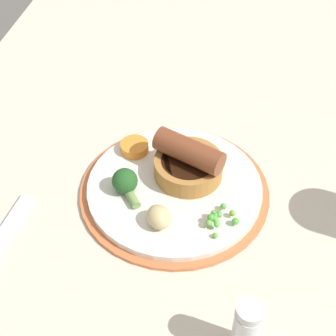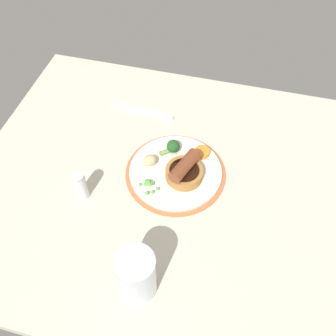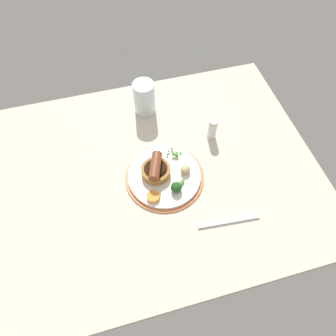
{
  "view_description": "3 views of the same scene",
  "coord_description": "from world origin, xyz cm",
  "px_view_note": "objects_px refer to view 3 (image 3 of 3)",
  "views": [
    {
      "loc": [
        53.67,
        7.16,
        57.26
      ],
      "look_at": [
        5.11,
        -3.85,
        6.59
      ],
      "focal_mm": 60.0,
      "sensor_mm": 36.0,
      "label": 1
    },
    {
      "loc": [
        -5.84,
        50.5,
        76.71
      ],
      "look_at": [
        7.36,
        -1.0,
        7.14
      ],
      "focal_mm": 40.0,
      "sensor_mm": 36.0,
      "label": 2
    },
    {
      "loc": [
        -5.31,
        -48.69,
        83.68
      ],
      "look_at": [
        7.27,
        -2.03,
        6.63
      ],
      "focal_mm": 32.0,
      "sensor_mm": 36.0,
      "label": 3
    }
  ],
  "objects_px": {
    "dinner_plate": "(164,176)",
    "carrot_slice_1": "(153,197)",
    "broccoli_floret_near": "(177,187)",
    "fork": "(229,221)",
    "sausage_pudding": "(156,169)",
    "potato_chunk_0": "(185,169)",
    "salt_shaker": "(212,129)",
    "pea_pile": "(174,153)",
    "drinking_glass": "(144,98)"
  },
  "relations": [
    {
      "from": "pea_pile",
      "to": "potato_chunk_0",
      "type": "distance_m",
      "value": 0.07
    },
    {
      "from": "dinner_plate",
      "to": "pea_pile",
      "type": "bearing_deg",
      "value": 53.03
    },
    {
      "from": "potato_chunk_0",
      "to": "fork",
      "type": "bearing_deg",
      "value": -67.98
    },
    {
      "from": "broccoli_floret_near",
      "to": "salt_shaker",
      "type": "bearing_deg",
      "value": -173.93
    },
    {
      "from": "broccoli_floret_near",
      "to": "fork",
      "type": "distance_m",
      "value": 0.18
    },
    {
      "from": "broccoli_floret_near",
      "to": "fork",
      "type": "xyz_separation_m",
      "value": [
        0.12,
        -0.13,
        -0.03
      ]
    },
    {
      "from": "broccoli_floret_near",
      "to": "salt_shaker",
      "type": "height_order",
      "value": "salt_shaker"
    },
    {
      "from": "pea_pile",
      "to": "broccoli_floret_near",
      "type": "xyz_separation_m",
      "value": [
        -0.03,
        -0.12,
        0.01
      ]
    },
    {
      "from": "pea_pile",
      "to": "fork",
      "type": "xyz_separation_m",
      "value": [
        0.09,
        -0.25,
        -0.02
      ]
    },
    {
      "from": "carrot_slice_1",
      "to": "salt_shaker",
      "type": "distance_m",
      "value": 0.31
    },
    {
      "from": "broccoli_floret_near",
      "to": "drinking_glass",
      "type": "height_order",
      "value": "drinking_glass"
    },
    {
      "from": "pea_pile",
      "to": "salt_shaker",
      "type": "distance_m",
      "value": 0.16
    },
    {
      "from": "sausage_pudding",
      "to": "potato_chunk_0",
      "type": "relative_size",
      "value": 2.82
    },
    {
      "from": "broccoli_floret_near",
      "to": "dinner_plate",
      "type": "bearing_deg",
      "value": -108.11
    },
    {
      "from": "dinner_plate",
      "to": "fork",
      "type": "xyz_separation_m",
      "value": [
        0.14,
        -0.19,
        -0.0
      ]
    },
    {
      "from": "carrot_slice_1",
      "to": "salt_shaker",
      "type": "relative_size",
      "value": 0.49
    },
    {
      "from": "dinner_plate",
      "to": "drinking_glass",
      "type": "xyz_separation_m",
      "value": [
        0.0,
        0.29,
        0.06
      ]
    },
    {
      "from": "sausage_pudding",
      "to": "fork",
      "type": "bearing_deg",
      "value": 59.35
    },
    {
      "from": "sausage_pudding",
      "to": "potato_chunk_0",
      "type": "height_order",
      "value": "sausage_pudding"
    },
    {
      "from": "fork",
      "to": "pea_pile",
      "type": "bearing_deg",
      "value": 114.59
    },
    {
      "from": "carrot_slice_1",
      "to": "broccoli_floret_near",
      "type": "bearing_deg",
      "value": 6.79
    },
    {
      "from": "dinner_plate",
      "to": "salt_shaker",
      "type": "bearing_deg",
      "value": 30.56
    },
    {
      "from": "potato_chunk_0",
      "to": "broccoli_floret_near",
      "type": "bearing_deg",
      "value": -128.9
    },
    {
      "from": "carrot_slice_1",
      "to": "salt_shaker",
      "type": "xyz_separation_m",
      "value": [
        0.25,
        0.18,
        0.02
      ]
    },
    {
      "from": "potato_chunk_0",
      "to": "drinking_glass",
      "type": "bearing_deg",
      "value": 101.59
    },
    {
      "from": "dinner_plate",
      "to": "fork",
      "type": "height_order",
      "value": "dinner_plate"
    },
    {
      "from": "dinner_plate",
      "to": "pea_pile",
      "type": "xyz_separation_m",
      "value": [
        0.05,
        0.06,
        0.02
      ]
    },
    {
      "from": "sausage_pudding",
      "to": "fork",
      "type": "relative_size",
      "value": 0.53
    },
    {
      "from": "salt_shaker",
      "to": "fork",
      "type": "bearing_deg",
      "value": -100.22
    },
    {
      "from": "carrot_slice_1",
      "to": "dinner_plate",
      "type": "bearing_deg",
      "value": 52.26
    },
    {
      "from": "pea_pile",
      "to": "fork",
      "type": "relative_size",
      "value": 0.29
    },
    {
      "from": "broccoli_floret_near",
      "to": "carrot_slice_1",
      "type": "distance_m",
      "value": 0.08
    },
    {
      "from": "potato_chunk_0",
      "to": "salt_shaker",
      "type": "xyz_separation_m",
      "value": [
        0.13,
        0.12,
        0.01
      ]
    },
    {
      "from": "fork",
      "to": "dinner_plate",
      "type": "bearing_deg",
      "value": 131.19
    },
    {
      "from": "pea_pile",
      "to": "carrot_slice_1",
      "type": "bearing_deg",
      "value": -127.36
    },
    {
      "from": "dinner_plate",
      "to": "salt_shaker",
      "type": "height_order",
      "value": "salt_shaker"
    },
    {
      "from": "sausage_pudding",
      "to": "salt_shaker",
      "type": "distance_m",
      "value": 0.24
    },
    {
      "from": "potato_chunk_0",
      "to": "sausage_pudding",
      "type": "bearing_deg",
      "value": 168.68
    },
    {
      "from": "dinner_plate",
      "to": "carrot_slice_1",
      "type": "bearing_deg",
      "value": -127.74
    },
    {
      "from": "salt_shaker",
      "to": "drinking_glass",
      "type": "bearing_deg",
      "value": 137.24
    },
    {
      "from": "pea_pile",
      "to": "drinking_glass",
      "type": "relative_size",
      "value": 0.42
    },
    {
      "from": "sausage_pudding",
      "to": "potato_chunk_0",
      "type": "xyz_separation_m",
      "value": [
        0.09,
        -0.02,
        -0.01
      ]
    },
    {
      "from": "fork",
      "to": "broccoli_floret_near",
      "type": "bearing_deg",
      "value": 136.63
    },
    {
      "from": "potato_chunk_0",
      "to": "dinner_plate",
      "type": "bearing_deg",
      "value": 175.66
    },
    {
      "from": "dinner_plate",
      "to": "carrot_slice_1",
      "type": "relative_size",
      "value": 6.42
    },
    {
      "from": "potato_chunk_0",
      "to": "carrot_slice_1",
      "type": "bearing_deg",
      "value": -152.08
    },
    {
      "from": "sausage_pudding",
      "to": "pea_pile",
      "type": "xyz_separation_m",
      "value": [
        0.07,
        0.05,
        -0.01
      ]
    },
    {
      "from": "broccoli_floret_near",
      "to": "carrot_slice_1",
      "type": "xyz_separation_m",
      "value": [
        -0.07,
        -0.01,
        -0.01
      ]
    },
    {
      "from": "salt_shaker",
      "to": "sausage_pudding",
      "type": "bearing_deg",
      "value": -154.98
    },
    {
      "from": "salt_shaker",
      "to": "pea_pile",
      "type": "bearing_deg",
      "value": -160.86
    }
  ]
}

